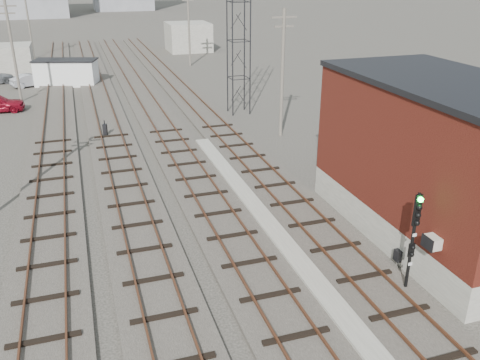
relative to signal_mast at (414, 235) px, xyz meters
name	(u,v)px	position (x,y,z in m)	size (l,w,h in m)	color
ground	(136,66)	(-3.70, 51.65, -2.45)	(320.00, 320.00, 0.00)	#282621
track_right	(194,103)	(-1.20, 30.65, -2.35)	(3.20, 90.00, 0.39)	#332D28
track_mid_right	(150,106)	(-5.20, 30.65, -2.35)	(3.20, 90.00, 0.39)	#332D28
track_mid_left	(103,110)	(-9.20, 30.65, -2.35)	(3.20, 90.00, 0.39)	#332D28
track_left	(55,114)	(-13.20, 30.65, -2.35)	(3.20, 90.00, 0.39)	#332D28
platform_curb	(275,233)	(-3.20, 5.65, -2.32)	(0.90, 28.00, 0.26)	gray
brick_building	(440,161)	(3.80, 3.65, 1.18)	(6.54, 12.20, 7.22)	gray
lattice_tower	(239,21)	(1.80, 26.65, 5.05)	(1.60, 1.60, 15.00)	black
utility_pole_left_b	(13,49)	(-16.20, 36.65, 2.34)	(1.80, 0.24, 9.00)	#595147
utility_pole_left_c	(28,22)	(-16.20, 61.65, 2.34)	(1.80, 0.24, 9.00)	#595147
utility_pole_right_a	(282,70)	(2.80, 19.65, 2.34)	(1.80, 0.24, 9.00)	#595147
utility_pole_right_b	(189,26)	(2.80, 49.65, 2.34)	(1.80, 0.24, 9.00)	#595147
shed_right	(188,37)	(5.30, 61.65, -0.45)	(6.00, 6.00, 4.00)	gray
signal_mast	(414,235)	(0.00, 0.00, 0.00)	(0.40, 0.41, 4.15)	gray
switch_stand	(105,130)	(-9.57, 23.09, -1.88)	(0.36, 0.36, 1.22)	black
site_trailer	(66,72)	(-12.00, 42.62, -1.11)	(6.86, 4.48, 2.67)	white
car_silver	(31,80)	(-15.60, 43.13, -1.79)	(1.40, 4.00, 1.32)	#A1A2A8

